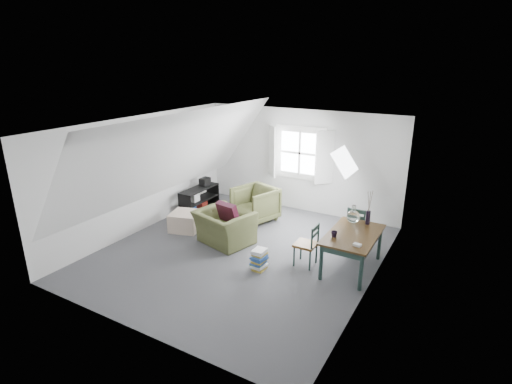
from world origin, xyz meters
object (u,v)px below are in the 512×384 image
Objects in this scene: magazine_stack at (259,260)px; dining_table at (353,238)px; dining_chair_near at (307,244)px; armchair_near at (225,243)px; media_shelf at (199,201)px; ottoman at (186,221)px; dining_chair_far at (357,226)px; armchair_far at (255,220)px.

dining_table is at bearing 30.29° from magazine_stack.
dining_chair_near is 2.16× the size of magazine_stack.
media_shelf is (-1.57, 1.18, 0.27)m from armchair_near.
ottoman is at bearing 179.13° from dining_table.
ottoman reaches higher than armchair_near.
ottoman is at bearing -0.72° from dining_chair_far.
armchair_far is at bearing 121.80° from magazine_stack.
armchair_near is at bearing 8.75° from dining_chair_far.
armchair_far is at bearing -146.14° from dining_chair_near.
dining_table is (2.58, 0.25, 0.60)m from armchair_near.
media_shelf reaches higher than magazine_stack.
dining_chair_far is (-0.18, 0.93, -0.15)m from dining_table.
dining_chair_far is (3.52, 1.05, 0.25)m from ottoman.
media_shelf reaches higher than armchair_far.
armchair_far is at bearing 49.47° from ottoman.
dining_chair_near is at bearing 39.55° from magazine_stack.
dining_table is (3.70, 0.12, 0.40)m from ottoman.
armchair_near is 0.92× the size of media_shelf.
dining_chair_far is 3.98m from media_shelf.
magazine_stack is (1.15, -0.59, 0.19)m from armchair_near.
armchair_far is at bearing 2.70° from media_shelf.
dining_chair_near reaches higher than armchair_far.
dining_chair_near is 0.92m from magazine_stack.
media_shelf reaches higher than ottoman.
armchair_far is at bearing -72.80° from armchair_near.
dining_table is at bearing -4.10° from armchair_far.
magazine_stack is (2.28, -0.71, -0.01)m from ottoman.
dining_table is 1.20× the size of media_shelf.
dining_chair_far is at bearing -139.24° from armchair_near.
ottoman is at bearing -111.63° from armchair_far.
armchair_far is 0.77× the size of media_shelf.
media_shelf is at bearing -129.33° from dining_chair_near.
dining_chair_near is (2.96, -0.15, 0.22)m from ottoman.
magazine_stack is (-1.25, -1.76, -0.26)m from dining_chair_far.
dining_chair_far reaches higher than armchair_far.
dining_table is 1.71m from magazine_stack.
ottoman is 3.68m from dining_chair_far.
armchair_near is 1.15m from ottoman.
dining_chair_far is at bearing 16.58° from ottoman.
armchair_far is 2.93m from dining_table.
armchair_far is 1.09× the size of dining_chair_near.
media_shelf is (-3.97, 0.00, -0.18)m from dining_chair_far.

